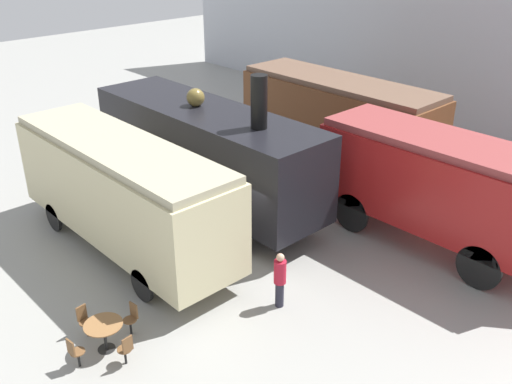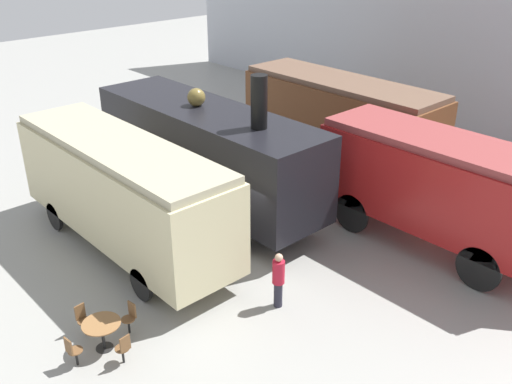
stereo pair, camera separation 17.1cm
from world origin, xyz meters
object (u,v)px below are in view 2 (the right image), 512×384
(passenger_coach_vintage, at_px, (122,188))
(cafe_table_near, at_px, (102,328))
(streamlined_locomotive, at_px, (459,189))
(visitor_person, at_px, (278,278))
(passenger_coach_wooden, at_px, (341,109))
(cafe_chair_0, at_px, (130,316))
(steam_locomotive, at_px, (207,149))

(passenger_coach_vintage, xyz_separation_m, cafe_table_near, (3.85, -3.02, -1.51))
(streamlined_locomotive, bearing_deg, passenger_coach_vintage, -134.37)
(visitor_person, bearing_deg, streamlined_locomotive, 74.07)
(passenger_coach_vintage, bearing_deg, passenger_coach_wooden, 93.96)
(streamlined_locomotive, distance_m, cafe_chair_0, 10.39)
(streamlined_locomotive, relative_size, visitor_person, 5.58)
(streamlined_locomotive, height_order, steam_locomotive, steam_locomotive)
(streamlined_locomotive, relative_size, cafe_table_near, 9.80)
(streamlined_locomotive, height_order, cafe_chair_0, streamlined_locomotive)
(streamlined_locomotive, bearing_deg, visitor_person, -105.93)
(passenger_coach_wooden, xyz_separation_m, cafe_chair_0, (4.55, -13.70, -1.56))
(passenger_coach_wooden, bearing_deg, streamlined_locomotive, -26.82)
(passenger_coach_wooden, relative_size, cafe_table_near, 9.92)
(steam_locomotive, distance_m, visitor_person, 6.70)
(passenger_coach_vintage, xyz_separation_m, cafe_chair_0, (3.75, -2.18, -1.63))
(cafe_table_near, height_order, visitor_person, visitor_person)
(cafe_chair_0, relative_size, visitor_person, 0.52)
(streamlined_locomotive, distance_m, cafe_table_near, 11.13)
(streamlined_locomotive, distance_m, steam_locomotive, 8.63)
(passenger_coach_wooden, distance_m, visitor_person, 12.01)
(streamlined_locomotive, bearing_deg, passenger_coach_wooden, 153.18)
(streamlined_locomotive, xyz_separation_m, steam_locomotive, (-7.82, -3.64, 0.04))
(cafe_table_near, relative_size, cafe_chair_0, 1.11)
(passenger_coach_wooden, height_order, cafe_table_near, passenger_coach_wooden)
(cafe_chair_0, bearing_deg, steam_locomotive, -150.89)
(passenger_coach_wooden, bearing_deg, passenger_coach_vintage, -86.04)
(cafe_chair_0, height_order, visitor_person, visitor_person)
(passenger_coach_vintage, relative_size, cafe_chair_0, 10.51)
(cafe_table_near, distance_m, visitor_person, 4.76)
(passenger_coach_vintage, height_order, cafe_table_near, passenger_coach_vintage)
(passenger_coach_wooden, height_order, steam_locomotive, steam_locomotive)
(streamlined_locomotive, height_order, passenger_coach_vintage, streamlined_locomotive)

